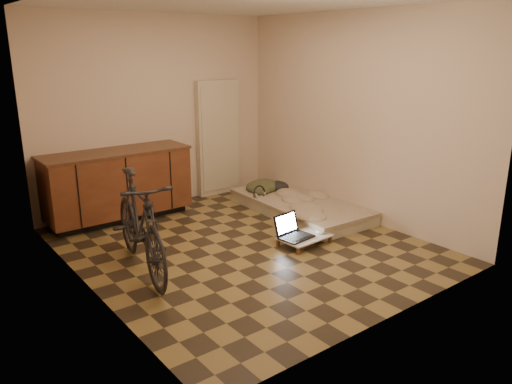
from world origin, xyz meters
TOP-DOWN VIEW (x-y plane):
  - room_shell at (0.00, 0.00)m, footprint 3.50×4.00m
  - cabinets at (-0.75, 1.70)m, footprint 1.84×0.62m
  - appliance_panel at (0.95, 1.94)m, footprint 0.70×0.10m
  - bicycle at (-1.20, 0.08)m, footprint 0.80×1.77m
  - futon at (1.30, 0.49)m, footprint 1.06×2.06m
  - clothing_pile at (1.26, 1.16)m, footprint 0.56×0.48m
  - headphones at (0.96, 0.94)m, footprint 0.21×0.20m
  - lap_desk at (0.57, -0.39)m, footprint 0.60×0.40m
  - laptop at (0.45, -0.32)m, footprint 0.40×0.37m
  - mouse at (0.76, -0.43)m, footprint 0.06×0.11m

SIDE VIEW (x-z plane):
  - lap_desk at x=0.57m, z-range 0.04..0.13m
  - futon at x=1.30m, z-range 0.00..0.17m
  - mouse at x=0.76m, z-range 0.10..0.13m
  - laptop at x=0.45m, z-range 0.02..0.27m
  - headphones at x=0.96m, z-range 0.17..0.32m
  - clothing_pile at x=1.26m, z-range 0.17..0.39m
  - cabinets at x=-0.75m, z-range 0.01..0.92m
  - bicycle at x=-1.20m, z-range 0.00..1.10m
  - appliance_panel at x=0.95m, z-range 0.00..1.70m
  - room_shell at x=0.00m, z-range 0.00..2.60m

